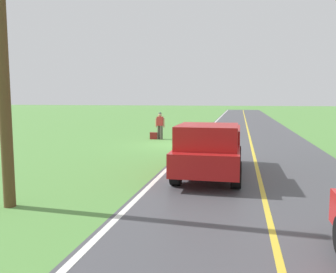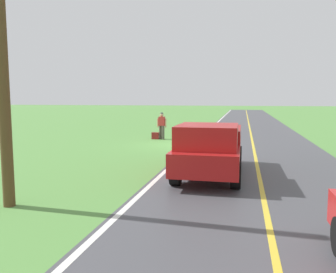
% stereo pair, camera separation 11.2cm
% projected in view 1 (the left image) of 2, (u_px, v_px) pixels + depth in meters
% --- Properties ---
extents(ground_plane, '(200.00, 200.00, 0.00)m').
position_uv_depth(ground_plane, '(176.00, 145.00, 19.49)').
color(ground_plane, '#568E42').
extents(road_surface, '(6.96, 120.00, 0.00)m').
position_uv_depth(road_surface, '(252.00, 147.00, 18.64)').
color(road_surface, '#47474C').
rests_on(road_surface, ground).
extents(lane_edge_line, '(0.16, 117.60, 0.00)m').
position_uv_depth(lane_edge_line, '(192.00, 145.00, 19.31)').
color(lane_edge_line, silver).
rests_on(lane_edge_line, ground).
extents(lane_centre_line, '(0.14, 117.60, 0.00)m').
position_uv_depth(lane_centre_line, '(252.00, 147.00, 18.64)').
color(lane_centre_line, gold).
rests_on(lane_centre_line, ground).
extents(hitchhiker_walking, '(0.62, 0.51, 1.75)m').
position_uv_depth(hitchhiker_walking, '(160.00, 124.00, 22.08)').
color(hitchhiker_walking, '#4C473D').
rests_on(hitchhiker_walking, ground).
extents(suitcase_carried, '(0.46, 0.21, 0.44)m').
position_uv_depth(suitcase_carried, '(154.00, 136.00, 22.16)').
color(suitcase_carried, maroon).
rests_on(suitcase_carried, ground).
extents(pickup_truck_passing, '(2.11, 5.40, 1.82)m').
position_uv_depth(pickup_truck_passing, '(210.00, 148.00, 11.62)').
color(pickup_truck_passing, '#B21919').
rests_on(pickup_truck_passing, ground).
extents(utility_pole_roadside, '(0.28, 0.28, 7.03)m').
position_uv_depth(utility_pole_roadside, '(2.00, 61.00, 8.04)').
color(utility_pole_roadside, brown).
rests_on(utility_pole_roadside, ground).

